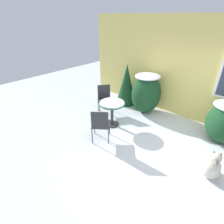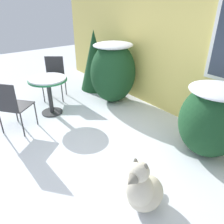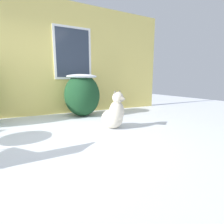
% 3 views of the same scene
% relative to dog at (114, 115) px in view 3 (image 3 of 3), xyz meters
% --- Properties ---
extents(ground_plane, '(16.00, 16.00, 0.00)m').
position_rel_dog_xyz_m(ground_plane, '(-1.26, -0.06, -0.28)').
color(ground_plane, white).
extents(house_wall, '(8.00, 0.10, 3.04)m').
position_rel_dog_xyz_m(house_wall, '(-1.21, 2.14, 1.25)').
color(house_wall, '#E5D16B').
rests_on(house_wall, ground_plane).
extents(shrub_middle, '(0.92, 0.92, 1.10)m').
position_rel_dog_xyz_m(shrub_middle, '(-0.14, 1.51, 0.31)').
color(shrub_middle, '#194223').
rests_on(shrub_middle, ground_plane).
extents(dog, '(0.49, 0.69, 0.75)m').
position_rel_dog_xyz_m(dog, '(0.00, 0.00, 0.00)').
color(dog, beige).
rests_on(dog, ground_plane).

